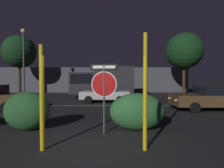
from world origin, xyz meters
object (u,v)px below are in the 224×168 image
object	(u,v)px
yellow_pole_left	(42,98)
tree_0	(184,51)
passing_car_4	(212,98)
tree_2	(19,52)
hedge_bush_1	(27,111)
delivery_truck	(101,81)
yellow_pole_right	(145,92)
street_lamp	(24,53)
hedge_bush_2	(137,111)
passing_car_3	(105,94)
stop_sign	(104,84)

from	to	relation	value
yellow_pole_left	tree_0	world-z (taller)	tree_0
yellow_pole_left	passing_car_4	xyz separation A→B (m)	(8.03, 5.94, -0.67)
yellow_pole_left	tree_2	world-z (taller)	tree_2
yellow_pole_left	hedge_bush_1	size ratio (longest dim) A/B	1.69
delivery_truck	yellow_pole_right	bearing A→B (deg)	-175.52
hedge_bush_1	passing_car_4	world-z (taller)	passing_car_4
passing_car_4	delivery_truck	xyz separation A→B (m)	(-7.18, 7.72, 0.97)
street_lamp	tree_2	xyz separation A→B (m)	(-2.08, 3.21, 0.59)
hedge_bush_2	passing_car_3	world-z (taller)	hedge_bush_2
hedge_bush_2	street_lamp	distance (m)	15.53
street_lamp	tree_2	distance (m)	3.87
stop_sign	tree_2	xyz separation A→B (m)	(-10.67, 15.05, 3.44)
stop_sign	hedge_bush_1	world-z (taller)	stop_sign
yellow_pole_left	hedge_bush_2	bearing A→B (deg)	33.36
passing_car_4	street_lamp	distance (m)	17.15
stop_sign	tree_2	distance (m)	18.77
hedge_bush_1	hedge_bush_2	bearing A→B (deg)	-0.18
hedge_bush_1	yellow_pole_left	bearing A→B (deg)	-55.41
tree_0	passing_car_3	bearing A→B (deg)	-147.25
stop_sign	yellow_pole_left	world-z (taller)	yellow_pole_left
tree_2	hedge_bush_2	bearing A→B (deg)	-50.92
yellow_pole_left	passing_car_3	distance (m)	9.82
yellow_pole_left	tree_2	distance (m)	19.18
passing_car_3	street_lamp	distance (m)	9.87
yellow_pole_left	yellow_pole_right	distance (m)	2.73
hedge_bush_2	delivery_truck	world-z (taller)	delivery_truck
stop_sign	hedge_bush_1	size ratio (longest dim) A/B	1.47
hedge_bush_2	passing_car_4	world-z (taller)	passing_car_4
hedge_bush_2	tree_0	size ratio (longest dim) A/B	0.29
passing_car_3	hedge_bush_2	bearing A→B (deg)	12.82
yellow_pole_left	hedge_bush_1	bearing A→B (deg)	124.59
passing_car_4	tree_2	xyz separation A→B (m)	(-17.12, 10.52, 4.42)
yellow_pole_right	delivery_truck	world-z (taller)	delivery_truck
stop_sign	yellow_pole_left	xyz separation A→B (m)	(-1.58, -1.42, -0.32)
hedge_bush_1	tree_0	world-z (taller)	tree_0
hedge_bush_2	passing_car_3	bearing A→B (deg)	100.43
tree_0	tree_2	distance (m)	19.40
yellow_pole_left	street_lamp	xyz separation A→B (m)	(-7.01, 13.25, 3.16)
yellow_pole_left	hedge_bush_1	xyz separation A→B (m)	(-1.28, 1.85, -0.68)
stop_sign	hedge_bush_2	world-z (taller)	stop_sign
stop_sign	passing_car_4	distance (m)	7.93
hedge_bush_2	passing_car_3	size ratio (longest dim) A/B	0.50
stop_sign	passing_car_4	size ratio (longest dim) A/B	0.49
yellow_pole_left	passing_car_3	bearing A→B (deg)	82.10
delivery_truck	tree_2	distance (m)	10.89
yellow_pole_right	hedge_bush_1	bearing A→B (deg)	154.96
street_lamp	stop_sign	bearing A→B (deg)	-54.02
yellow_pole_left	hedge_bush_2	xyz separation A→B (m)	(2.79, 1.84, -0.71)
stop_sign	tree_2	bearing A→B (deg)	131.60
yellow_pole_right	tree_2	bearing A→B (deg)	125.62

